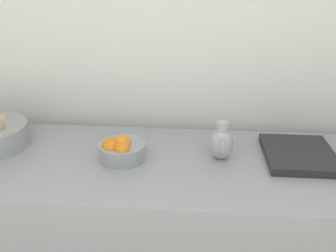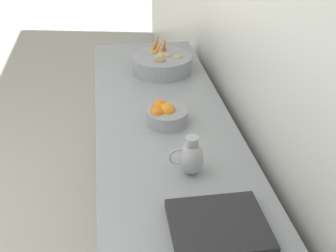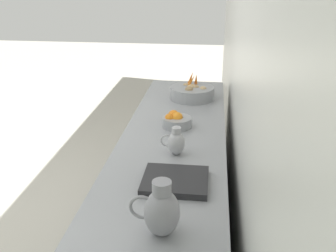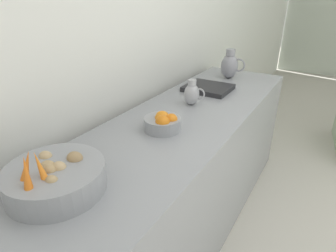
{
  "view_description": "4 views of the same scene",
  "coord_description": "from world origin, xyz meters",
  "px_view_note": "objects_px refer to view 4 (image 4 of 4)",
  "views": [
    {
      "loc": [
        -0.14,
        0.12,
        1.66
      ],
      "look_at": [
        -1.45,
        0.01,
        1.08
      ],
      "focal_mm": 37.91,
      "sensor_mm": 36.0,
      "label": 1
    },
    {
      "loc": [
        -1.22,
        1.7,
        1.98
      ],
      "look_at": [
        -1.45,
        0.17,
        1.09
      ],
      "focal_mm": 46.77,
      "sensor_mm": 36.0,
      "label": 2
    },
    {
      "loc": [
        -1.74,
        2.33,
        1.93
      ],
      "look_at": [
        -1.47,
        0.05,
        0.99
      ],
      "focal_mm": 41.42,
      "sensor_mm": 36.0,
      "label": 3
    },
    {
      "loc": [
        -0.74,
        -1.4,
        1.59
      ],
      "look_at": [
        -1.42,
        -0.27,
        0.96
      ],
      "focal_mm": 30.34,
      "sensor_mm": 36.0,
      "label": 4
    }
  ],
  "objects_px": {
    "metal_pitcher_tall": "(230,65)",
    "metal_pitcher_short": "(192,94)",
    "vegetable_colander": "(56,178)",
    "orange_bowl": "(163,123)"
  },
  "relations": [
    {
      "from": "metal_pitcher_tall",
      "to": "metal_pitcher_short",
      "type": "bearing_deg",
      "value": -88.89
    },
    {
      "from": "vegetable_colander",
      "to": "orange_bowl",
      "type": "distance_m",
      "value": 0.66
    },
    {
      "from": "orange_bowl",
      "to": "metal_pitcher_tall",
      "type": "xyz_separation_m",
      "value": [
        -0.06,
        1.2,
        0.07
      ]
    },
    {
      "from": "orange_bowl",
      "to": "metal_pitcher_short",
      "type": "bearing_deg",
      "value": 95.62
    },
    {
      "from": "vegetable_colander",
      "to": "orange_bowl",
      "type": "relative_size",
      "value": 1.83
    },
    {
      "from": "orange_bowl",
      "to": "metal_pitcher_tall",
      "type": "height_order",
      "value": "metal_pitcher_tall"
    },
    {
      "from": "vegetable_colander",
      "to": "orange_bowl",
      "type": "bearing_deg",
      "value": 83.72
    },
    {
      "from": "orange_bowl",
      "to": "metal_pitcher_tall",
      "type": "relative_size",
      "value": 0.81
    },
    {
      "from": "metal_pitcher_tall",
      "to": "orange_bowl",
      "type": "bearing_deg",
      "value": -87.25
    },
    {
      "from": "vegetable_colander",
      "to": "metal_pitcher_short",
      "type": "relative_size",
      "value": 2.16
    }
  ]
}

